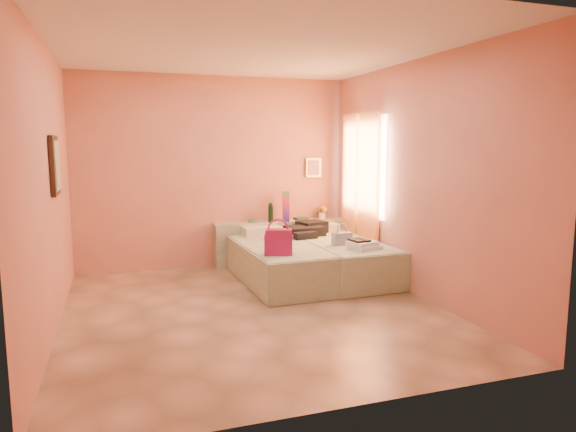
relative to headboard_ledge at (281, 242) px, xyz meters
name	(u,v)px	position (x,y,z in m)	size (l,w,h in m)	color
ground	(255,310)	(-0.98, -2.10, -0.33)	(4.50, 4.50, 0.00)	tan
room_walls	(258,146)	(-0.77, -1.53, 1.46)	(4.02, 4.51, 2.81)	tan
headboard_ledge	(281,242)	(0.00, 0.00, 0.00)	(2.05, 0.30, 0.65)	#ACBA98
bed_left	(278,263)	(-0.38, -1.05, -0.08)	(0.90, 2.00, 0.50)	#AEC19B
bed_right	(340,258)	(0.52, -1.05, -0.08)	(0.90, 2.00, 0.50)	#AEC19B
water_bottle	(271,213)	(-0.18, -0.07, 0.46)	(0.08, 0.08, 0.28)	#12311D
rainbow_box	(286,207)	(0.06, -0.07, 0.55)	(0.10, 0.10, 0.45)	#A9144E
small_dish	(253,221)	(-0.44, 0.02, 0.34)	(0.13, 0.13, 0.03)	#4B8B68
green_book	(301,218)	(0.34, 0.03, 0.34)	(0.20, 0.15, 0.03)	#264833
flower_vase	(322,211)	(0.69, 0.01, 0.45)	(0.19, 0.19, 0.25)	white
magenta_handbag	(278,242)	(-0.56, -1.63, 0.33)	(0.33, 0.19, 0.31)	#A9144E
khaki_garment	(282,236)	(-0.18, -0.65, 0.21)	(0.39, 0.31, 0.07)	tan
clothes_pile	(307,229)	(0.24, -0.51, 0.26)	(0.57, 0.57, 0.17)	black
blue_handbag	(342,239)	(0.42, -1.33, 0.26)	(0.26, 0.11, 0.17)	#384C88
towel_stack	(365,245)	(0.58, -1.68, 0.23)	(0.35, 0.30, 0.10)	white
sandal_pair	(359,240)	(0.52, -1.65, 0.29)	(0.18, 0.24, 0.02)	black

